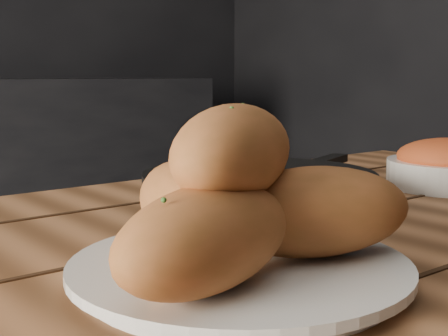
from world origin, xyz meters
The scene contains 3 objects.
plate centered at (0.27, -0.11, 0.76)m, with size 0.27×0.27×0.02m.
bread_rolls centered at (0.27, -0.11, 0.82)m, with size 0.30×0.25×0.12m.
skillet centered at (0.47, 0.09, 0.77)m, with size 0.41×0.29×0.05m.
Camera 1 is at (-0.04, -0.47, 0.91)m, focal length 50.00 mm.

